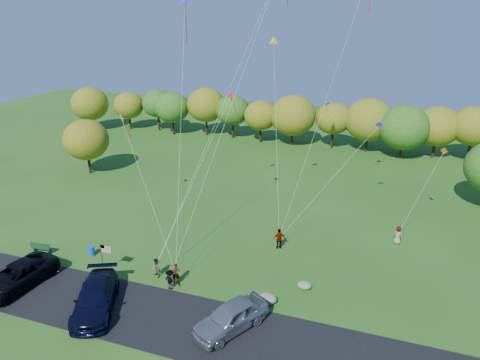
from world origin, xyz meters
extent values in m
plane|color=#225719|center=(0.00, 0.00, 0.00)|extent=(140.00, 140.00, 0.00)
cube|color=black|center=(0.00, -4.00, 0.03)|extent=(44.00, 6.00, 0.06)
cylinder|color=#331E12|center=(-35.30, 37.86, 1.15)|extent=(0.36, 0.36, 2.31)
ellipsoid|color=#1E5516|center=(-35.30, 37.86, 4.48)|extent=(6.70, 6.70, 6.03)
cylinder|color=#331E12|center=(-30.80, 36.61, 1.41)|extent=(0.36, 0.36, 2.81)
ellipsoid|color=#416719|center=(-30.80, 36.61, 5.08)|extent=(6.98, 6.98, 6.28)
cylinder|color=#331E12|center=(-25.25, 36.06, 1.54)|extent=(0.36, 0.36, 3.08)
ellipsoid|color=#416719|center=(-25.25, 36.06, 5.33)|extent=(6.92, 6.92, 6.23)
cylinder|color=#331E12|center=(-20.68, 38.81, 1.24)|extent=(0.36, 0.36, 2.47)
ellipsoid|color=#1E5516|center=(-20.68, 38.81, 4.16)|extent=(5.19, 5.19, 4.67)
cylinder|color=#331E12|center=(-15.37, 38.78, 1.34)|extent=(0.36, 0.36, 2.68)
ellipsoid|color=#416719|center=(-15.37, 38.78, 4.24)|extent=(4.80, 4.80, 4.32)
cylinder|color=#331E12|center=(-10.55, 38.18, 1.44)|extent=(0.36, 0.36, 2.88)
ellipsoid|color=#1E5516|center=(-10.55, 38.18, 5.21)|extent=(7.17, 7.17, 6.45)
cylinder|color=#331E12|center=(-5.24, 38.00, 1.25)|extent=(0.36, 0.36, 2.49)
ellipsoid|color=#1E5516|center=(-5.24, 38.00, 4.49)|extent=(6.13, 6.13, 5.52)
cylinder|color=#331E12|center=(0.34, 37.88, 1.58)|extent=(0.36, 0.36, 3.17)
ellipsoid|color=#416719|center=(0.34, 37.88, 5.21)|extent=(6.28, 6.28, 5.65)
cylinder|color=#331E12|center=(5.54, 38.56, 1.43)|extent=(0.36, 0.36, 2.85)
ellipsoid|color=#416719|center=(5.54, 38.56, 4.94)|extent=(6.43, 6.43, 5.79)
cylinder|color=#331E12|center=(10.39, 38.47, 1.22)|extent=(0.36, 0.36, 2.44)
ellipsoid|color=#416719|center=(10.39, 38.47, 4.06)|extent=(4.97, 4.97, 4.47)
cylinder|color=#331E12|center=(14.42, 36.04, 1.15)|extent=(0.36, 0.36, 2.31)
ellipsoid|color=#416719|center=(14.42, 36.04, 3.90)|extent=(4.88, 4.88, 4.39)
cylinder|color=#331E12|center=(20.41, 39.22, 1.58)|extent=(0.36, 0.36, 3.15)
ellipsoid|color=#1E5516|center=(20.41, 39.22, 4.83)|extent=(5.14, 5.14, 4.63)
cylinder|color=#331E12|center=(24.23, 37.85, 1.22)|extent=(0.36, 0.36, 2.44)
ellipsoid|color=#1E5516|center=(24.23, 37.85, 4.68)|extent=(6.89, 6.89, 6.21)
cylinder|color=#331E12|center=(-22.00, 18.00, 1.30)|extent=(0.36, 0.36, 2.60)
ellipsoid|color=#416719|center=(-22.00, 18.00, 4.42)|extent=(5.60, 5.60, 5.04)
imported|color=black|center=(-11.62, -4.27, 0.92)|extent=(3.57, 6.49, 1.72)
imported|color=black|center=(-4.41, -4.61, 0.96)|extent=(4.90, 6.68, 1.80)
imported|color=#9B9EA5|center=(5.02, -3.42, 0.97)|extent=(4.52, 5.71, 1.82)
imported|color=#4C4C59|center=(-0.60, -0.10, 0.86)|extent=(0.74, 0.63, 1.73)
imported|color=#4C4C59|center=(-2.45, 0.26, 0.79)|extent=(0.96, 0.91, 1.57)
imported|color=#4C4C59|center=(-0.71, -0.80, 0.80)|extent=(1.16, 0.87, 1.60)
imported|color=#4C4C59|center=(5.47, 7.54, 0.94)|extent=(1.19, 0.91, 1.87)
imported|color=#4C4C59|center=(15.18, 11.76, 0.84)|extent=(0.95, 0.77, 1.68)
cube|color=#173F1F|center=(-13.49, 0.26, 0.42)|extent=(1.82, 0.34, 0.06)
cube|color=#173F1F|center=(-13.49, 0.07, 0.73)|extent=(1.81, 0.28, 0.55)
cube|color=#173F1F|center=(-14.25, 0.26, 0.21)|extent=(0.14, 0.46, 0.42)
cube|color=#173F1F|center=(-12.74, 0.26, 0.21)|extent=(0.14, 0.46, 0.42)
cylinder|color=blue|center=(-9.24, 1.26, 0.41)|extent=(0.55, 0.55, 0.83)
cylinder|color=black|center=(-6.70, -0.62, 1.29)|extent=(0.05, 0.05, 2.57)
cube|color=red|center=(-6.23, -0.62, 2.21)|extent=(0.93, 0.62, 0.02)
cube|color=navy|center=(-6.51, -0.61, 2.40)|extent=(0.37, 0.02, 0.29)
ellipsoid|color=gray|center=(6.52, -0.01, 0.34)|extent=(1.35, 1.06, 0.68)
ellipsoid|color=gray|center=(8.68, 2.49, 0.28)|extent=(1.07, 0.89, 0.56)
cone|color=#4213C2|center=(-2.46, 7.35, 19.98)|extent=(0.91, 0.64, 0.77)
cone|color=orange|center=(3.12, 12.76, 16.87)|extent=(0.94, 0.52, 0.86)
cube|color=#CA590E|center=(18.07, 14.88, 7.99)|extent=(0.56, 0.43, 0.66)
cube|color=yellow|center=(-10.25, 8.97, 10.04)|extent=(0.74, 0.53, 0.84)
cube|color=#3C16DD|center=(12.43, 16.25, 9.54)|extent=(0.68, 0.24, 0.65)
cone|color=red|center=(-0.05, 10.57, 12.48)|extent=(0.94, 0.73, 0.85)
camera|label=1|loc=(12.82, -24.31, 19.14)|focal=32.00mm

